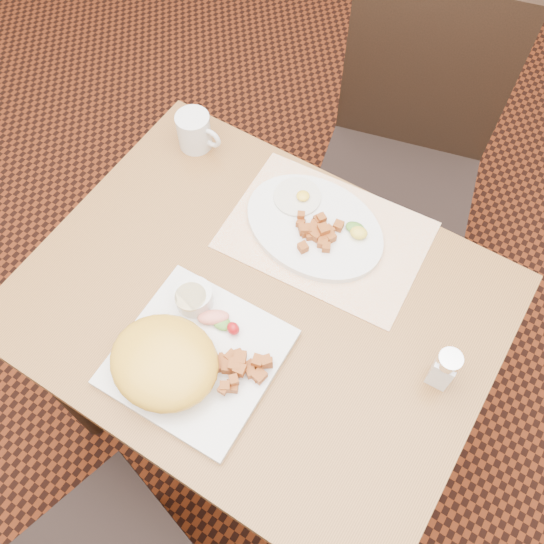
% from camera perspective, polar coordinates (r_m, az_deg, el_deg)
% --- Properties ---
extents(ground, '(8.00, 8.00, 0.00)m').
position_cam_1_polar(ground, '(1.88, -0.86, -13.09)').
color(ground, black).
rests_on(ground, ground).
extents(table, '(0.90, 0.70, 0.75)m').
position_cam_1_polar(table, '(1.28, -1.24, -5.02)').
color(table, '#925F2D').
rests_on(table, ground).
extents(chair_far, '(0.51, 0.52, 0.97)m').
position_cam_1_polar(chair_far, '(1.70, 12.32, 10.98)').
color(chair_far, black).
rests_on(chair_far, ground).
extents(placemat, '(0.42, 0.31, 0.00)m').
position_cam_1_polar(placemat, '(1.26, 5.11, 3.50)').
color(placemat, white).
rests_on(placemat, table).
extents(plate_square, '(0.29, 0.29, 0.02)m').
position_cam_1_polar(plate_square, '(1.13, -7.02, -7.97)').
color(plate_square, silver).
rests_on(plate_square, table).
extents(plate_oval, '(0.33, 0.26, 0.02)m').
position_cam_1_polar(plate_oval, '(1.26, 4.00, 4.29)').
color(plate_oval, silver).
rests_on(plate_oval, placemat).
extents(hollandaise_mound, '(0.20, 0.18, 0.07)m').
position_cam_1_polar(hollandaise_mound, '(1.09, -10.15, -8.32)').
color(hollandaise_mound, yellow).
rests_on(hollandaise_mound, plate_square).
extents(ramekin, '(0.07, 0.07, 0.04)m').
position_cam_1_polar(ramekin, '(1.15, -7.39, -2.35)').
color(ramekin, silver).
rests_on(ramekin, plate_square).
extents(garnish_sq, '(0.09, 0.06, 0.03)m').
position_cam_1_polar(garnish_sq, '(1.14, -4.94, -4.62)').
color(garnish_sq, '#387223').
rests_on(garnish_sq, plate_square).
extents(fried_egg, '(0.10, 0.10, 0.02)m').
position_cam_1_polar(fried_egg, '(1.28, 2.47, 7.09)').
color(fried_egg, white).
rests_on(fried_egg, plate_oval).
extents(garnish_ov, '(0.06, 0.05, 0.02)m').
position_cam_1_polar(garnish_ov, '(1.24, 8.03, 3.86)').
color(garnish_ov, '#387223').
rests_on(garnish_ov, plate_oval).
extents(salt_shaker, '(0.04, 0.04, 0.10)m').
position_cam_1_polar(salt_shaker, '(1.11, 15.91, -8.71)').
color(salt_shaker, white).
rests_on(salt_shaker, table).
extents(coffee_mug, '(0.11, 0.08, 0.08)m').
position_cam_1_polar(coffee_mug, '(1.38, -7.26, 13.01)').
color(coffee_mug, silver).
rests_on(coffee_mug, table).
extents(home_fries_sq, '(0.10, 0.11, 0.04)m').
position_cam_1_polar(home_fries_sq, '(1.09, -3.13, -8.94)').
color(home_fries_sq, '#AD551B').
rests_on(home_fries_sq, plate_square).
extents(home_fries_ov, '(0.10, 0.11, 0.03)m').
position_cam_1_polar(home_fries_ov, '(1.23, 4.27, 3.83)').
color(home_fries_ov, '#AD551B').
rests_on(home_fries_ov, plate_oval).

